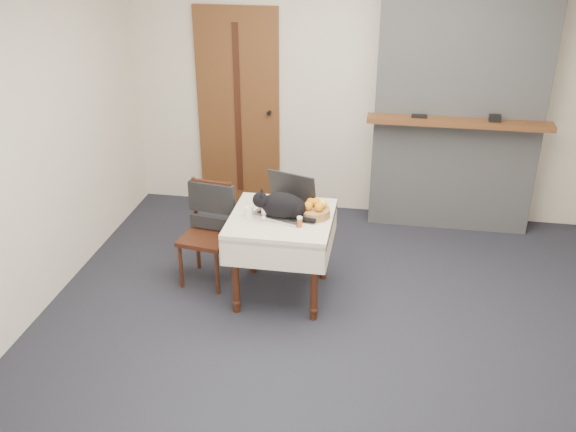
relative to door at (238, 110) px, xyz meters
name	(u,v)px	position (x,y,z in m)	size (l,w,h in m)	color
ground	(335,320)	(1.20, -1.97, -1.00)	(4.50, 4.50, 0.00)	black
room_shell	(350,75)	(1.20, -1.51, 0.76)	(4.52, 4.01, 2.61)	beige
door	(238,110)	(0.00, 0.00, 0.00)	(0.82, 0.10, 2.00)	brown
chimney	(460,94)	(2.10, -0.13, 0.30)	(1.62, 0.48, 2.60)	gray
side_table	(281,229)	(0.74, -1.68, -0.41)	(0.78, 0.78, 0.70)	#33160E
laptop	(286,203)	(0.76, -1.60, -0.23)	(0.49, 0.45, 0.30)	#B7B7BC
cat	(283,206)	(0.76, -1.72, -0.20)	(0.49, 0.24, 0.24)	black
cream_jar	(249,212)	(0.49, -1.73, -0.26)	(0.07, 0.07, 0.08)	white
pill_bottle	(300,222)	(0.90, -1.84, -0.26)	(0.04, 0.04, 0.08)	#AB4F15
fruit_basket	(315,210)	(0.99, -1.64, -0.25)	(0.23, 0.23, 0.13)	olive
desk_clutter	(309,217)	(0.95, -1.67, -0.30)	(0.15, 0.02, 0.01)	black
chair	(209,218)	(0.11, -1.50, -0.46)	(0.43, 0.43, 0.85)	#33160E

